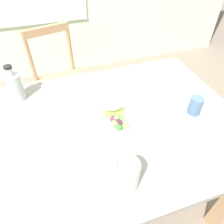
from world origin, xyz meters
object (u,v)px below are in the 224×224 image
at_px(cup_extra_side, 196,106).
at_px(dining_table, 113,138).
at_px(fork_on_napkin, 61,130).
at_px(chair_wooden_far, 61,82).
at_px(sandwich_half_front, 113,109).
at_px(mason_jar_iced_tea, 127,175).
at_px(bottle_cold_brew, 16,88).
at_px(plate_lunch, 115,120).

bearing_deg(cup_extra_side, dining_table, 169.95).
xyz_separation_m(fork_on_napkin, cup_extra_side, (0.65, -0.09, 0.04)).
relative_size(dining_table, chair_wooden_far, 1.43).
bearing_deg(sandwich_half_front, cup_extra_side, -16.18).
bearing_deg(dining_table, mason_jar_iced_tea, -100.18).
height_order(dining_table, sandwich_half_front, sandwich_half_front).
xyz_separation_m(fork_on_napkin, bottle_cold_brew, (-0.18, 0.31, 0.06)).
bearing_deg(chair_wooden_far, dining_table, -78.34).
xyz_separation_m(chair_wooden_far, cup_extra_side, (0.58, -0.92, 0.34)).
distance_m(bottle_cold_brew, mason_jar_iced_tea, 0.75).
relative_size(plate_lunch, bottle_cold_brew, 1.22).
bearing_deg(fork_on_napkin, cup_extra_side, -7.81).
height_order(chair_wooden_far, bottle_cold_brew, bottle_cold_brew).
xyz_separation_m(sandwich_half_front, mason_jar_iced_tea, (-0.07, -0.36, 0.02)).
distance_m(dining_table, fork_on_napkin, 0.28).
xyz_separation_m(dining_table, mason_jar_iced_tea, (-0.06, -0.32, 0.18)).
bearing_deg(sandwich_half_front, plate_lunch, -99.84).
height_order(bottle_cold_brew, mason_jar_iced_tea, bottle_cold_brew).
bearing_deg(cup_extra_side, plate_lunch, 169.19).
bearing_deg(plate_lunch, fork_on_napkin, 176.92).
xyz_separation_m(plate_lunch, cup_extra_side, (0.40, -0.08, 0.04)).
bearing_deg(plate_lunch, mason_jar_iced_tea, -101.52).
bearing_deg(bottle_cold_brew, fork_on_napkin, -59.70).
bearing_deg(fork_on_napkin, mason_jar_iced_tea, -60.64).
bearing_deg(cup_extra_side, sandwich_half_front, 163.82).
distance_m(dining_table, sandwich_half_front, 0.17).
bearing_deg(plate_lunch, bottle_cold_brew, 143.33).
bearing_deg(dining_table, cup_extra_side, -10.05).
height_order(chair_wooden_far, mason_jar_iced_tea, chair_wooden_far).
distance_m(fork_on_napkin, cup_extra_side, 0.66).
bearing_deg(mason_jar_iced_tea, cup_extra_side, 28.22).
height_order(dining_table, bottle_cold_brew, bottle_cold_brew).
xyz_separation_m(dining_table, bottle_cold_brew, (-0.43, 0.33, 0.19)).
relative_size(plate_lunch, sandwich_half_front, 2.45).
distance_m(bottle_cold_brew, cup_extra_side, 0.93).
height_order(dining_table, fork_on_napkin, fork_on_napkin).
distance_m(fork_on_napkin, bottle_cold_brew, 0.37).
height_order(mason_jar_iced_tea, cup_extra_side, mason_jar_iced_tea).
distance_m(chair_wooden_far, fork_on_napkin, 0.89).
bearing_deg(mason_jar_iced_tea, chair_wooden_far, 95.79).
height_order(dining_table, chair_wooden_far, chair_wooden_far).
relative_size(sandwich_half_front, mason_jar_iced_tea, 0.77).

